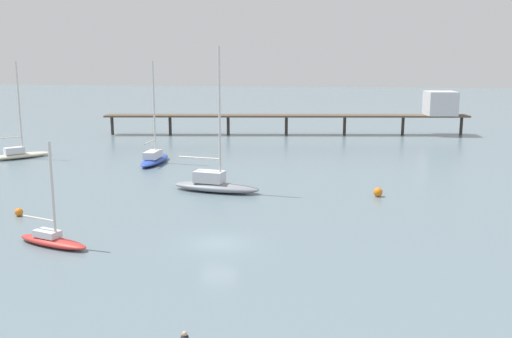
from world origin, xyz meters
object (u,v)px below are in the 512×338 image
at_px(sailboat_blue, 154,157).
at_px(sailboat_gray, 215,183).
at_px(sailboat_cream, 19,153).
at_px(mooring_buoy_far, 19,212).
at_px(pier, 377,109).
at_px(sailboat_red, 52,238).
at_px(mooring_buoy_near, 378,192).

distance_m(sailboat_blue, sailboat_gray, 17.21).
xyz_separation_m(sailboat_cream, mooring_buoy_far, (14.50, -25.65, -0.42)).
height_order(sailboat_cream, sailboat_gray, sailboat_gray).
distance_m(pier, sailboat_red, 67.15).
xyz_separation_m(pier, mooring_buoy_far, (-32.85, -54.73, -4.02)).
bearing_deg(sailboat_cream, mooring_buoy_far, -60.51).
distance_m(sailboat_gray, mooring_buoy_far, 18.19).
bearing_deg(sailboat_cream, sailboat_red, -57.26).
height_order(pier, mooring_buoy_far, pier).
distance_m(pier, sailboat_gray, 47.59).
bearing_deg(mooring_buoy_far, sailboat_red, -47.02).
bearing_deg(sailboat_cream, mooring_buoy_near, -18.05).
bearing_deg(mooring_buoy_near, sailboat_blue, 152.72).
height_order(sailboat_red, mooring_buoy_far, sailboat_red).
bearing_deg(sailboat_red, sailboat_blue, 94.34).
bearing_deg(sailboat_gray, mooring_buoy_far, -142.93).
distance_m(sailboat_blue, mooring_buoy_far, 24.94).
distance_m(pier, sailboat_blue, 41.85).
height_order(sailboat_gray, sailboat_red, sailboat_gray).
xyz_separation_m(sailboat_gray, sailboat_red, (-8.09, -17.84, -0.33)).
relative_size(mooring_buoy_near, mooring_buoy_far, 1.27).
bearing_deg(sailboat_gray, sailboat_blue, 127.51).
bearing_deg(mooring_buoy_near, sailboat_cream, 161.95).
distance_m(pier, mooring_buoy_near, 43.95).
distance_m(pier, sailboat_cream, 55.69).
distance_m(sailboat_cream, sailboat_red, 38.68).
bearing_deg(mooring_buoy_near, sailboat_red, -143.19).
bearing_deg(mooring_buoy_far, sailboat_cream, 119.49).
bearing_deg(sailboat_cream, sailboat_blue, -3.21).
xyz_separation_m(sailboat_blue, sailboat_cream, (-18.53, 1.04, -0.01)).
relative_size(pier, sailboat_gray, 4.27).
bearing_deg(pier, sailboat_gray, -112.74).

